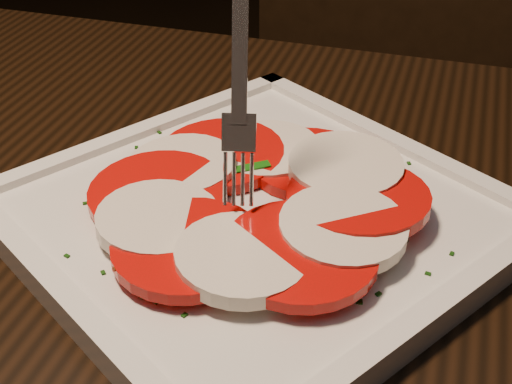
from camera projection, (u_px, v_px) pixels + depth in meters
table at (97, 373)px, 0.51m from camera, size 1.29×0.95×0.75m
chair at (360, 104)px, 1.11m from camera, size 0.42×0.42×0.93m
plate at (256, 219)px, 0.49m from camera, size 0.39×0.39×0.01m
caprese_salad at (256, 197)px, 0.48m from camera, size 0.25×0.23×0.03m
fork at (241, 47)px, 0.43m from camera, size 0.05×0.07×0.18m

